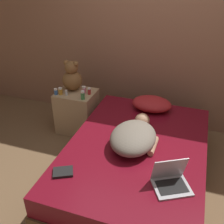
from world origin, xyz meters
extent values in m
plane|color=brown|center=(0.00, 0.00, 0.00)|extent=(12.00, 12.00, 0.00)
cube|color=#996B51|center=(0.00, 1.25, 1.30)|extent=(8.00, 0.06, 2.60)
cube|color=brown|center=(0.00, 0.00, 0.11)|extent=(1.37, 1.94, 0.23)
cube|color=maroon|center=(0.00, 0.00, 0.34)|extent=(1.34, 1.90, 0.22)
cube|color=tan|center=(-0.99, 0.67, 0.28)|extent=(0.49, 0.42, 0.57)
ellipsoid|color=red|center=(-0.01, 0.75, 0.53)|extent=(0.48, 0.35, 0.16)
ellipsoid|color=gray|center=(-0.03, -0.03, 0.55)|extent=(0.45, 0.59, 0.21)
sphere|color=tan|center=(-0.03, 0.33, 0.53)|extent=(0.17, 0.17, 0.17)
cylinder|color=tan|center=(0.16, -0.01, 0.48)|extent=(0.06, 0.26, 0.06)
cube|color=silver|center=(0.41, -0.47, 0.46)|extent=(0.37, 0.34, 0.02)
cube|color=black|center=(0.41, -0.47, 0.47)|extent=(0.29, 0.26, 0.00)
cube|color=silver|center=(0.36, -0.39, 0.58)|extent=(0.28, 0.20, 0.22)
cube|color=black|center=(0.36, -0.39, 0.58)|extent=(0.25, 0.17, 0.20)
sphere|color=brown|center=(-1.06, 0.74, 0.70)|extent=(0.26, 0.26, 0.26)
sphere|color=brown|center=(-1.06, 0.74, 0.87)|extent=(0.17, 0.17, 0.17)
sphere|color=brown|center=(-1.13, 0.74, 0.93)|extent=(0.07, 0.07, 0.07)
sphere|color=brown|center=(-0.99, 0.74, 0.93)|extent=(0.07, 0.07, 0.07)
cylinder|color=silver|center=(-1.06, 0.56, 0.60)|extent=(0.03, 0.03, 0.06)
cylinder|color=white|center=(-1.06, 0.56, 0.63)|extent=(0.03, 0.03, 0.02)
cylinder|color=#3D8E4C|center=(-0.82, 0.53, 0.61)|extent=(0.05, 0.05, 0.09)
cylinder|color=white|center=(-0.82, 0.53, 0.67)|extent=(0.05, 0.05, 0.02)
cylinder|color=#B72D2D|center=(-0.80, 0.68, 0.60)|extent=(0.04, 0.04, 0.07)
cylinder|color=white|center=(-0.80, 0.68, 0.64)|extent=(0.04, 0.04, 0.02)
cylinder|color=pink|center=(-0.88, 0.69, 0.60)|extent=(0.05, 0.05, 0.07)
cylinder|color=white|center=(-0.88, 0.69, 0.65)|extent=(0.05, 0.05, 0.02)
cylinder|color=gold|center=(-1.14, 0.56, 0.60)|extent=(0.05, 0.05, 0.07)
cylinder|color=white|center=(-1.14, 0.56, 0.65)|extent=(0.05, 0.05, 0.02)
cylinder|color=#3866B2|center=(-1.20, 0.54, 0.60)|extent=(0.05, 0.05, 0.06)
cylinder|color=white|center=(-1.20, 0.54, 0.64)|extent=(0.04, 0.04, 0.02)
cube|color=black|center=(-0.51, -0.60, 0.46)|extent=(0.21, 0.19, 0.02)
camera|label=1|loc=(0.44, -2.07, 2.05)|focal=42.00mm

